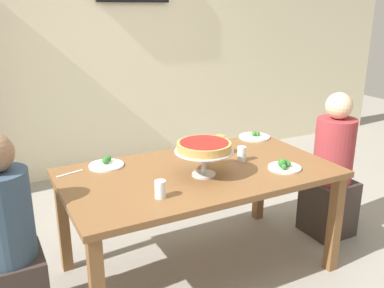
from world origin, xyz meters
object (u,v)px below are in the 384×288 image
(beer_glass_amber_tall, at_px, (220,145))
(water_glass_clear_far, at_px, (242,154))
(cutlery_knife_near, at_px, (214,147))
(salad_plate_far_diner, at_px, (106,164))
(water_glass_clear_near, at_px, (160,189))
(cutlery_fork_near, at_px, (70,173))
(deep_dish_pizza_stand, at_px, (204,148))
(salad_plate_spare, at_px, (284,166))
(diner_head_east, at_px, (331,176))
(salad_plate_near_diner, at_px, (254,137))
(dining_table, at_px, (199,182))
(diner_head_west, at_px, (9,251))

(beer_glass_amber_tall, distance_m, water_glass_clear_far, 0.19)
(beer_glass_amber_tall, xyz_separation_m, cutlery_knife_near, (0.05, 0.17, -0.07))
(salad_plate_far_diner, relative_size, water_glass_clear_near, 2.28)
(cutlery_fork_near, bearing_deg, water_glass_clear_far, 148.85)
(deep_dish_pizza_stand, distance_m, water_glass_clear_far, 0.40)
(salad_plate_spare, xyz_separation_m, cutlery_fork_near, (-1.26, 0.56, -0.02))
(diner_head_east, distance_m, cutlery_knife_near, 0.96)
(diner_head_east, bearing_deg, salad_plate_near_diner, -46.43)
(water_glass_clear_near, distance_m, cutlery_fork_near, 0.70)
(salad_plate_spare, bearing_deg, dining_table, 154.90)
(deep_dish_pizza_stand, distance_m, salad_plate_spare, 0.56)
(deep_dish_pizza_stand, distance_m, cutlery_fork_near, 0.87)
(dining_table, bearing_deg, diner_head_west, -179.52)
(salad_plate_near_diner, xyz_separation_m, salad_plate_spare, (-0.23, -0.66, 0.01))
(salad_plate_near_diner, xyz_separation_m, salad_plate_far_diner, (-1.25, -0.07, 0.00))
(beer_glass_amber_tall, height_order, cutlery_fork_near, beer_glass_amber_tall)
(deep_dish_pizza_stand, xyz_separation_m, beer_glass_amber_tall, (0.29, 0.29, -0.11))
(deep_dish_pizza_stand, xyz_separation_m, cutlery_knife_near, (0.34, 0.46, -0.18))
(salad_plate_spare, bearing_deg, deep_dish_pizza_stand, 164.07)
(salad_plate_far_diner, bearing_deg, cutlery_fork_near, -173.87)
(salad_plate_far_diner, bearing_deg, diner_head_east, -12.77)
(salad_plate_spare, relative_size, cutlery_knife_near, 1.19)
(salad_plate_near_diner, height_order, water_glass_clear_far, water_glass_clear_far)
(cutlery_fork_near, bearing_deg, diner_head_west, 22.84)
(dining_table, distance_m, diner_head_west, 1.19)
(deep_dish_pizza_stand, bearing_deg, cutlery_fork_near, 150.88)
(cutlery_fork_near, bearing_deg, beer_glass_amber_tall, 157.50)
(diner_head_west, xyz_separation_m, cutlery_fork_near, (0.42, 0.34, 0.25))
(diner_head_east, xyz_separation_m, salad_plate_far_diner, (-1.68, 0.38, 0.26))
(salad_plate_spare, bearing_deg, water_glass_clear_near, -178.26)
(dining_table, distance_m, salad_plate_spare, 0.57)
(diner_head_west, height_order, cutlery_knife_near, diner_head_west)
(diner_head_east, relative_size, salad_plate_near_diner, 4.64)
(dining_table, xyz_separation_m, cutlery_knife_near, (0.33, 0.37, 0.08))
(beer_glass_amber_tall, bearing_deg, salad_plate_near_diner, 25.50)
(salad_plate_near_diner, distance_m, beer_glass_amber_tall, 0.51)
(salad_plate_near_diner, bearing_deg, beer_glass_amber_tall, -154.50)
(water_glass_clear_near, xyz_separation_m, cutlery_knife_near, (0.71, 0.64, -0.05))
(deep_dish_pizza_stand, xyz_separation_m, salad_plate_near_diner, (0.75, 0.51, -0.17))
(water_glass_clear_near, bearing_deg, cutlery_fork_near, 122.08)
(dining_table, height_order, diner_head_east, diner_head_east)
(deep_dish_pizza_stand, bearing_deg, dining_table, 80.41)
(diner_head_east, xyz_separation_m, water_glass_clear_near, (-1.55, -0.24, 0.30))
(salad_plate_near_diner, bearing_deg, water_glass_clear_far, -134.69)
(dining_table, relative_size, diner_head_east, 1.52)
(deep_dish_pizza_stand, relative_size, cutlery_fork_near, 2.04)
(dining_table, bearing_deg, deep_dish_pizza_stand, -99.59)
(diner_head_east, bearing_deg, diner_head_west, -0.46)
(deep_dish_pizza_stand, bearing_deg, water_glass_clear_far, 16.86)
(dining_table, height_order, diner_head_west, diner_head_west)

